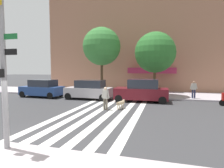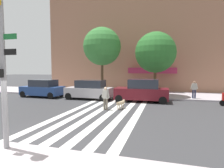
% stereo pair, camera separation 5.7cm
% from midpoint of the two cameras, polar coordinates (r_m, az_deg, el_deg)
% --- Properties ---
extents(ground_plane, '(160.00, 160.00, 0.00)m').
position_cam_midpoint_polar(ground_plane, '(13.19, -7.75, -8.15)').
color(ground_plane, '#353538').
extents(sidewalk_far, '(80.00, 6.00, 0.15)m').
position_cam_midpoint_polar(sidewalk_far, '(21.90, 1.93, -2.88)').
color(sidewalk_far, '#A9A0A7').
rests_on(sidewalk_far, ground_plane).
extents(crosswalk_stripes, '(4.95, 11.98, 0.01)m').
position_cam_midpoint_polar(crosswalk_stripes, '(12.76, -2.55, -8.53)').
color(crosswalk_stripes, silver).
rests_on(crosswalk_stripes, ground_plane).
extents(apartment_block, '(31.63, 15.54, 23.05)m').
position_cam_midpoint_polar(apartment_block, '(32.35, 15.36, 19.81)').
color(apartment_block, '#986850').
rests_on(apartment_block, ground_plane).
extents(traffic_light_pole, '(0.74, 0.46, 5.80)m').
position_cam_midpoint_polar(traffic_light_pole, '(7.25, -30.93, 8.97)').
color(traffic_light_pole, gray).
rests_on(traffic_light_pole, sidewalk_near).
extents(parking_meter_curbside, '(0.14, 0.11, 1.36)m').
position_cam_midpoint_polar(parking_meter_curbside, '(7.51, -29.96, -10.35)').
color(parking_meter_curbside, '#515456').
rests_on(parking_meter_curbside, sidewalk_near).
extents(parked_car_near_curb, '(4.40, 2.18, 1.82)m').
position_cam_midpoint_polar(parked_car_near_curb, '(20.71, -20.65, -1.32)').
color(parked_car_near_curb, navy).
rests_on(parked_car_near_curb, ground_plane).
extents(parked_car_behind_first, '(4.45, 1.93, 1.86)m').
position_cam_midpoint_polar(parked_car_behind_first, '(18.11, -7.13, -1.79)').
color(parked_car_behind_first, '#B4AEB4').
rests_on(parked_car_behind_first, ground_plane).
extents(parked_car_third_in_line, '(4.71, 2.07, 2.00)m').
position_cam_midpoint_polar(parked_car_third_in_line, '(16.82, 8.97, -2.12)').
color(parked_car_third_in_line, '#5B131B').
rests_on(parked_car_third_in_line, ground_plane).
extents(street_tree_nearest, '(4.19, 4.19, 7.37)m').
position_cam_midpoint_polar(street_tree_nearest, '(21.04, -3.27, 11.38)').
color(street_tree_nearest, '#4C3823').
rests_on(street_tree_nearest, sidewalk_far).
extents(street_tree_middle, '(4.20, 4.20, 6.58)m').
position_cam_midpoint_polar(street_tree_middle, '(19.94, 12.97, 9.38)').
color(street_tree_middle, '#4C3823').
rests_on(street_tree_middle, sidewalk_far).
extents(pedestrian_dog_walker, '(0.70, 0.35, 1.64)m').
position_cam_midpoint_polar(pedestrian_dog_walker, '(13.25, -2.14, -3.98)').
color(pedestrian_dog_walker, '#6B6051').
rests_on(pedestrian_dog_walker, ground_plane).
extents(dog_on_leash, '(0.50, 1.12, 0.65)m').
position_cam_midpoint_polar(dog_on_leash, '(13.60, 2.63, -5.83)').
color(dog_on_leash, tan).
rests_on(dog_on_leash, ground_plane).
extents(pedestrian_bystander, '(0.71, 0.31, 1.64)m').
position_cam_midpoint_polar(pedestrian_bystander, '(19.17, 23.68, -1.29)').
color(pedestrian_bystander, '#282D4C').
rests_on(pedestrian_bystander, sidewalk_far).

